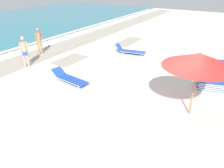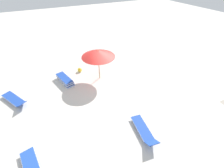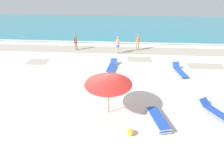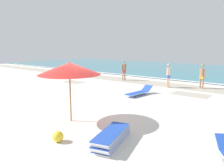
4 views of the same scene
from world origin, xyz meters
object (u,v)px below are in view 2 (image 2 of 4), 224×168
(sun_lounger_near_water_left, at_px, (144,130))
(beach_ball, at_px, (80,70))
(lounger_stack, at_px, (65,80))
(sun_lounger_under_umbrella, at_px, (15,99))
(sun_lounger_beside_umbrella, at_px, (31,168))
(beach_umbrella, at_px, (98,54))

(sun_lounger_near_water_left, bearing_deg, beach_ball, -71.66)
(lounger_stack, xyz_separation_m, beach_ball, (-1.44, -0.96, -0.03))
(lounger_stack, relative_size, sun_lounger_under_umbrella, 0.86)
(sun_lounger_beside_umbrella, bearing_deg, sun_lounger_near_water_left, 164.12)
(beach_ball, bearing_deg, lounger_stack, 33.67)
(lounger_stack, bearing_deg, beach_umbrella, 150.77)
(lounger_stack, bearing_deg, beach_ball, -161.70)
(sun_lounger_beside_umbrella, height_order, beach_ball, sun_lounger_beside_umbrella)
(lounger_stack, height_order, beach_ball, lounger_stack)
(sun_lounger_near_water_left, relative_size, beach_ball, 6.19)
(sun_lounger_near_water_left, height_order, beach_ball, sun_lounger_near_water_left)
(beach_umbrella, bearing_deg, sun_lounger_near_water_left, 92.14)
(sun_lounger_under_umbrella, distance_m, sun_lounger_near_water_left, 8.48)
(sun_lounger_under_umbrella, bearing_deg, lounger_stack, 161.77)
(sun_lounger_beside_umbrella, height_order, sun_lounger_near_water_left, sun_lounger_beside_umbrella)
(beach_umbrella, bearing_deg, sun_lounger_beside_umbrella, 44.67)
(lounger_stack, bearing_deg, sun_lounger_beside_umbrella, 50.13)
(sun_lounger_under_umbrella, distance_m, sun_lounger_beside_umbrella, 5.21)
(sun_lounger_beside_umbrella, distance_m, sun_lounger_near_water_left, 5.54)
(sun_lounger_beside_umbrella, xyz_separation_m, beach_ball, (-4.12, -6.85, -0.05))
(lounger_stack, relative_size, sun_lounger_near_water_left, 0.92)
(sun_lounger_under_umbrella, bearing_deg, beach_ball, 168.83)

